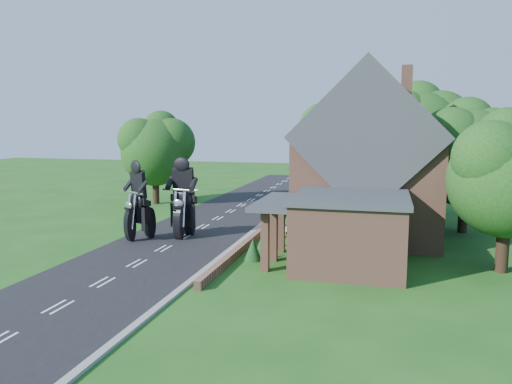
% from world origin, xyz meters
% --- Properties ---
extents(ground, '(120.00, 120.00, 0.00)m').
position_xyz_m(ground, '(0.00, 0.00, 0.00)').
color(ground, '#1B4D15').
rests_on(ground, ground).
extents(road, '(7.00, 80.00, 0.02)m').
position_xyz_m(road, '(0.00, 0.00, 0.01)').
color(road, black).
rests_on(road, ground).
extents(kerb, '(0.30, 80.00, 0.12)m').
position_xyz_m(kerb, '(3.65, 0.00, 0.06)').
color(kerb, gray).
rests_on(kerb, ground).
extents(garden_wall, '(0.30, 22.00, 0.40)m').
position_xyz_m(garden_wall, '(4.30, 5.00, 0.20)').
color(garden_wall, '#92604A').
rests_on(garden_wall, ground).
extents(house, '(9.54, 8.64, 10.24)m').
position_xyz_m(house, '(10.49, 6.00, 4.34)').
color(house, '#92604A').
rests_on(house, ground).
extents(annex, '(7.05, 5.94, 3.44)m').
position_xyz_m(annex, '(9.87, -0.80, 1.77)').
color(annex, '#92604A').
rests_on(annex, ground).
extents(tree_house_right, '(6.51, 6.00, 8.40)m').
position_xyz_m(tree_house_right, '(16.65, 8.62, 5.19)').
color(tree_house_right, black).
rests_on(tree_house_right, ground).
extents(tree_behind_house, '(7.81, 7.20, 10.08)m').
position_xyz_m(tree_behind_house, '(14.18, 16.14, 6.23)').
color(tree_behind_house, black).
rests_on(tree_behind_house, ground).
extents(tree_behind_left, '(6.94, 6.40, 9.16)m').
position_xyz_m(tree_behind_left, '(8.16, 17.13, 5.73)').
color(tree_behind_left, black).
rests_on(tree_behind_left, ground).
extents(tree_far_road, '(6.08, 5.60, 7.84)m').
position_xyz_m(tree_far_road, '(-6.86, 14.11, 4.84)').
color(tree_far_road, black).
rests_on(tree_far_road, ground).
extents(shrub_a, '(0.90, 0.90, 1.10)m').
position_xyz_m(shrub_a, '(5.30, -1.00, 0.55)').
color(shrub_a, '#113516').
rests_on(shrub_a, ground).
extents(shrub_b, '(0.90, 0.90, 1.10)m').
position_xyz_m(shrub_b, '(5.30, 1.50, 0.55)').
color(shrub_b, '#113516').
rests_on(shrub_b, ground).
extents(shrub_c, '(0.90, 0.90, 1.10)m').
position_xyz_m(shrub_c, '(5.30, 4.00, 0.55)').
color(shrub_c, '#113516').
rests_on(shrub_c, ground).
extents(shrub_d, '(0.90, 0.90, 1.10)m').
position_xyz_m(shrub_d, '(5.30, 9.00, 0.55)').
color(shrub_d, '#113516').
rests_on(shrub_d, ground).
extents(shrub_e, '(0.90, 0.90, 1.10)m').
position_xyz_m(shrub_e, '(5.30, 11.50, 0.55)').
color(shrub_e, '#113516').
rests_on(shrub_e, ground).
extents(shrub_f, '(0.90, 0.90, 1.10)m').
position_xyz_m(shrub_f, '(5.30, 14.00, 0.55)').
color(shrub_f, '#113516').
rests_on(shrub_f, ground).
extents(motorcycle_lead, '(0.53, 1.57, 1.43)m').
position_xyz_m(motorcycle_lead, '(0.03, 2.83, 0.72)').
color(motorcycle_lead, black).
rests_on(motorcycle_lead, ground).
extents(motorcycle_follow, '(1.09, 1.48, 1.40)m').
position_xyz_m(motorcycle_follow, '(-2.22, 1.61, 0.70)').
color(motorcycle_follow, black).
rests_on(motorcycle_follow, ground).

